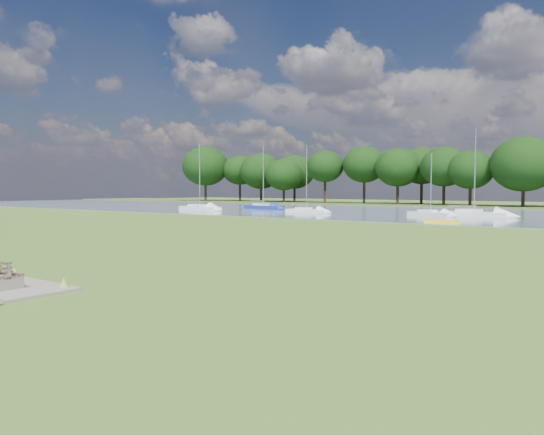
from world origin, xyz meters
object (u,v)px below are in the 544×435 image
Objects in this scene: sailboat_2 at (199,207)px; sailboat_4 at (430,212)px; sailboat_8 at (263,206)px; sailboat_3 at (473,212)px; sailboat_6 at (306,209)px; kayak at (441,221)px.

sailboat_2 is 30.97m from sailboat_4.
sailboat_8 is (4.76, 8.06, 0.02)m from sailboat_2.
sailboat_3 reaches higher than sailboat_6.
sailboat_3 is 1.02× the size of sailboat_8.
sailboat_6 is (15.56, 2.81, -0.08)m from sailboat_2.
sailboat_3 is 4.39m from sailboat_4.
kayak is 36.24m from sailboat_2.
kayak is at bearing -82.28° from sailboat_3.
sailboat_3 is 1.37× the size of sailboat_4.
sailboat_4 is at bearing -157.52° from sailboat_3.
sailboat_2 is 35.30m from sailboat_3.
sailboat_8 is at bearing 179.41° from sailboat_3.
sailboat_3 is 30.17m from sailboat_8.
sailboat_2 is 1.33× the size of sailboat_4.
sailboat_4 reaches higher than kayak.
sailboat_6 is 0.91× the size of sailboat_8.
sailboat_4 is (30.67, 4.29, -0.09)m from sailboat_2.
sailboat_8 reaches higher than sailboat_6.
sailboat_4 is (-4.16, -1.40, -0.07)m from sailboat_3.
sailboat_6 is at bearing -156.30° from sailboat_4.
kayak is 12.20m from sailboat_3.
sailboat_3 is at bearing 75.03° from kayak.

